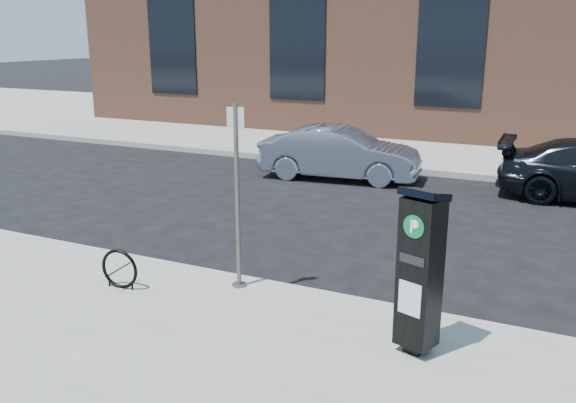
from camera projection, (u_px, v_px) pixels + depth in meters
The scene contains 9 objects.
ground at pixel (265, 291), 8.40m from camera, with size 120.00×120.00×0.00m, color black.
sidewalk_far at pixel (456, 136), 20.57m from camera, with size 60.00×12.00×0.15m, color gray.
curb_near at pixel (265, 286), 8.36m from camera, with size 60.00×0.12×0.16m, color #9E9B93.
curb_far at pixel (411, 171), 15.36m from camera, with size 60.00×0.12×0.16m, color #9E9B93.
building at pixel (480, 12), 22.09m from camera, with size 28.00×10.05×8.25m.
parking_kiosk at pixel (420, 270), 6.26m from camera, with size 0.51×0.48×1.81m.
sign_pole at pixel (237, 199), 7.87m from camera, with size 0.21×0.20×2.44m.
bike_rack at pixel (120, 269), 8.06m from camera, with size 0.55×0.09×0.55m.
car_silver at pixel (340, 153), 14.69m from camera, with size 1.33×3.83×1.26m, color gray.
Camera 1 is at (3.61, -6.88, 3.43)m, focal length 38.00 mm.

